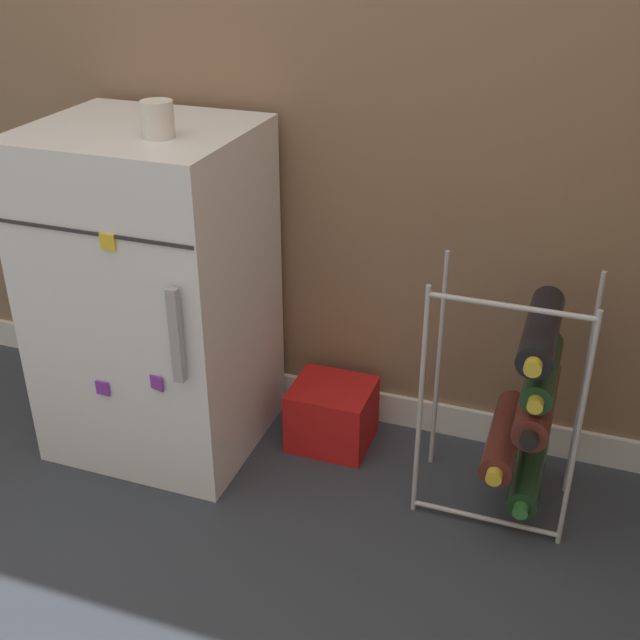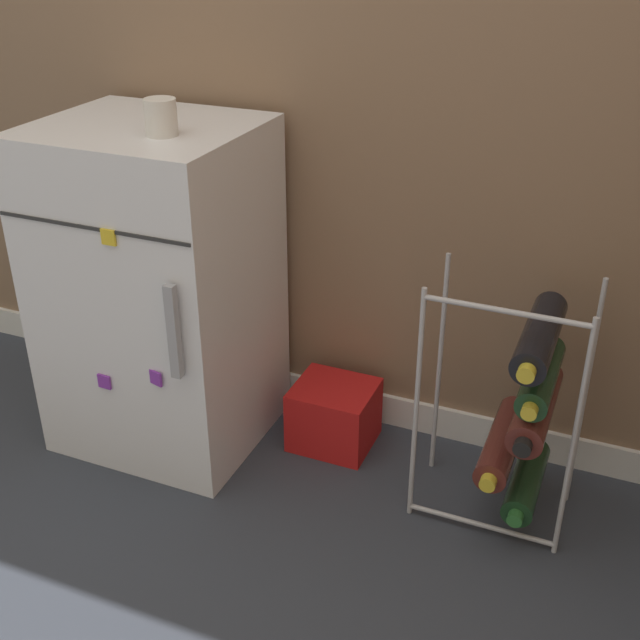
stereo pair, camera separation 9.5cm
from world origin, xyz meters
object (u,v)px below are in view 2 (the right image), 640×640
(mini_fridge, at_px, (160,290))
(fridge_top_cup, at_px, (161,117))
(wine_rack, at_px, (527,408))
(soda_box, at_px, (334,415))

(mini_fridge, bearing_deg, fridge_top_cup, -33.75)
(wine_rack, height_order, fridge_top_cup, fridge_top_cup)
(mini_fridge, distance_m, soda_box, 0.57)
(mini_fridge, xyz_separation_m, wine_rack, (0.95, 0.01, -0.12))
(soda_box, xyz_separation_m, fridge_top_cup, (-0.35, -0.17, 0.80))
(mini_fridge, relative_size, soda_box, 4.05)
(mini_fridge, relative_size, wine_rack, 1.41)
(mini_fridge, xyz_separation_m, soda_box, (0.44, 0.11, -0.34))
(mini_fridge, relative_size, fridge_top_cup, 10.59)
(soda_box, height_order, fridge_top_cup, fridge_top_cup)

